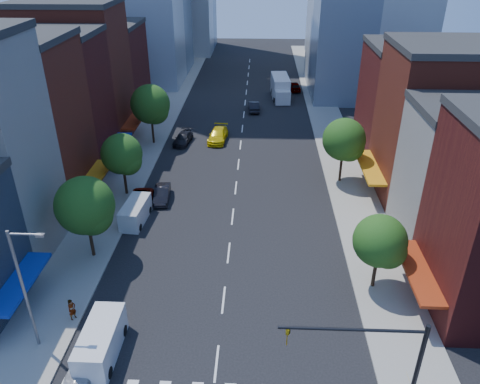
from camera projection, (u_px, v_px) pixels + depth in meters
The scene contains 29 objects.
ground at pixel (217, 363), 29.97m from camera, with size 220.00×220.00×0.00m, color black.
sidewalk_left at pixel (153, 132), 65.50m from camera, with size 5.00×120.00×0.15m, color gray.
sidewalk_right at pixel (332, 135), 64.54m from camera, with size 5.00×120.00×0.15m, color gray.
bldg_left_2 at pixel (16, 127), 44.93m from camera, with size 12.00×9.00×16.00m, color maroon.
bldg_left_3 at pixel (52, 104), 52.62m from camera, with size 12.00×8.00×15.00m, color #491212.
bldg_left_4 at pixel (77, 76), 59.60m from camera, with size 12.00×9.00×17.00m, color maroon.
bldg_left_5 at pixel (102, 73), 68.89m from camera, with size 12.00×10.00×13.00m, color #491212.
bldg_right_1 at pixel (478, 180), 39.45m from camera, with size 12.00×8.00×12.00m, color #BAB5AC.
bldg_right_2 at pixel (445, 126), 46.63m from camera, with size 12.00×10.00×15.00m, color maroon.
bldg_right_3 at pixel (415, 104), 55.88m from camera, with size 12.00×10.00×13.00m, color #491212.
traffic_signal at pixel (402, 384), 23.65m from camera, with size 7.24×2.24×8.00m.
streetlight at pixel (25, 284), 28.78m from camera, with size 2.25×0.25×9.00m.
tree_left_near at pixel (87, 208), 37.66m from camera, with size 4.80×4.80×7.30m.
tree_left_mid at pixel (123, 156), 47.47m from camera, with size 4.20×4.20×6.65m.
tree_left_far at pixel (151, 106), 59.43m from camera, with size 5.00×5.00×7.75m.
tree_right_near at pixel (382, 243), 34.47m from camera, with size 4.00×4.00×6.20m.
tree_right_far at pixel (345, 141), 49.93m from camera, with size 4.60×4.60×7.20m.
parked_car_front at pixel (86, 359), 29.37m from camera, with size 1.69×4.19×1.43m, color #B4B5B9.
parked_car_second at pixel (162, 194), 48.35m from camera, with size 1.47×4.22×1.39m, color black.
parked_car_third at pixel (140, 201), 47.19m from camera, with size 2.19×4.75×1.32m, color #999999.
parked_car_rear at pixel (183, 138), 61.83m from camera, with size 1.89×4.65×1.35m, color black.
cargo_van_near at pixel (100, 344), 30.00m from camera, with size 2.12×5.18×2.21m.
cargo_van_far at pixel (135, 213), 44.49m from camera, with size 2.22×4.78×1.98m.
taxi at pixel (218, 135), 62.49m from camera, with size 2.23×5.50×1.59m, color yellow.
traffic_car_oncoming at pixel (254, 106), 73.28m from camera, with size 1.59×4.57×1.51m, color black.
traffic_car_far at pixel (294, 86), 83.06m from camera, with size 1.82×4.54×1.55m, color #999999.
box_truck at pixel (280, 88), 78.86m from camera, with size 3.19×8.92×3.53m.
pedestrian_near at pixel (72, 309), 32.91m from camera, with size 0.61×0.40×1.68m, color #999999.
pedestrian_far at pixel (85, 211), 44.62m from camera, with size 0.85×0.66×1.75m, color #999999.
Camera 1 is at (2.42, -20.96, 24.01)m, focal length 35.00 mm.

